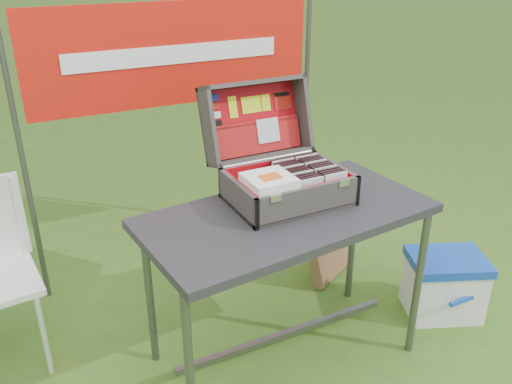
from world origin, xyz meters
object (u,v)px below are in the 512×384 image
suitcase (282,148)px  cooler (444,285)px  table (285,287)px  cardboard_box (329,245)px

suitcase → cooler: (0.88, -0.25, -0.85)m
suitcase → table: bearing=-109.7°
cardboard_box → cooler: bearing=-87.9°
table → suitcase: 0.65m
table → suitcase: size_ratio=2.39×
table → cardboard_box: (0.59, 0.50, -0.20)m
cardboard_box → suitcase: bearing=-174.5°
table → cooler: size_ratio=3.22×
table → cooler: (0.94, -0.10, -0.22)m
table → cardboard_box: bearing=34.7°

